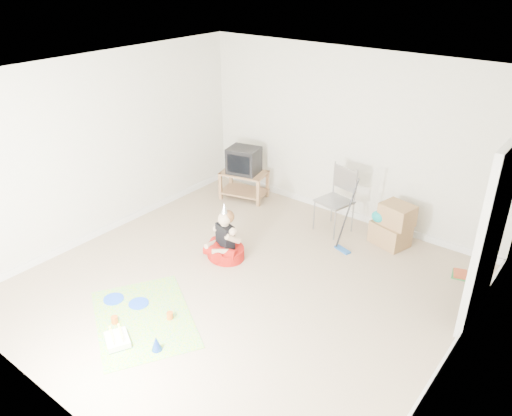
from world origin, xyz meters
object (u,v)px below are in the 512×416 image
Objects in this scene: crt_tv at (244,160)px; folding_chair at (334,201)px; tv_stand at (244,183)px; seated_woman at (225,245)px; birthday_cake at (117,340)px; cardboard_boxes at (392,225)px.

folding_chair reaches higher than crt_tv.
tv_stand is 1.04× the size of seated_woman.
seated_woman is at bearing 96.38° from birthday_cake.
cardboard_boxes is at bearing -11.25° from crt_tv.
birthday_cake is (1.22, -3.65, -0.24)m from tv_stand.
cardboard_boxes is at bearing 69.22° from birthday_cake.
folding_chair is at bearing -2.24° from tv_stand.
cardboard_boxes is 1.73× the size of birthday_cake.
crt_tv is 1.35× the size of birthday_cake.
folding_chair is 2.73× the size of birthday_cake.
folding_chair is at bearing -15.44° from crt_tv.
folding_chair reaches higher than seated_woman.
tv_stand is at bearing -178.05° from cardboard_boxes.
cardboard_boxes is 0.78× the size of seated_woman.
tv_stand is at bearing 177.76° from folding_chair.
tv_stand is at bearing 121.45° from seated_woman.
birthday_cake is at bearing -84.70° from crt_tv.
cardboard_boxes is at bearing 10.47° from folding_chair.
folding_chair is 1.58× the size of cardboard_boxes.
cardboard_boxes is 2.38m from seated_woman.
crt_tv is 3.90m from birthday_cake.
crt_tv is 0.61× the size of seated_woman.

